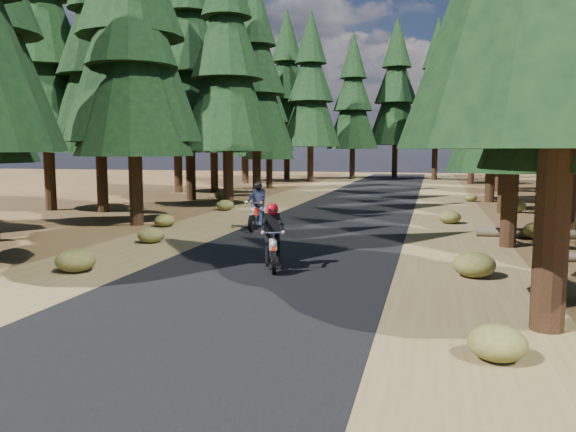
# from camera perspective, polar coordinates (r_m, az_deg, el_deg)

# --- Properties ---
(ground) EXTENTS (120.00, 120.00, 0.00)m
(ground) POSITION_cam_1_polar(r_m,az_deg,el_deg) (14.11, -1.52, -5.14)
(ground) COLOR #463119
(ground) RESTS_ON ground
(road) EXTENTS (6.00, 100.00, 0.01)m
(road) POSITION_cam_1_polar(r_m,az_deg,el_deg) (18.89, 2.64, -2.09)
(road) COLOR black
(road) RESTS_ON ground
(shoulder_l) EXTENTS (3.20, 100.00, 0.01)m
(shoulder_l) POSITION_cam_1_polar(r_m,az_deg,el_deg) (20.32, -10.17, -1.57)
(shoulder_l) COLOR brown
(shoulder_l) RESTS_ON ground
(shoulder_r) EXTENTS (3.20, 100.00, 0.01)m
(shoulder_r) POSITION_cam_1_polar(r_m,az_deg,el_deg) (18.52, 16.73, -2.55)
(shoulder_r) COLOR brown
(shoulder_r) RESTS_ON ground
(pine_forest) EXTENTS (34.59, 55.08, 16.32)m
(pine_forest) POSITION_cam_1_polar(r_m,az_deg,el_deg) (34.89, 8.26, 14.90)
(pine_forest) COLOR black
(pine_forest) RESTS_ON ground
(log_near) EXTENTS (5.08, 0.58, 0.32)m
(log_near) POSITION_cam_1_polar(r_m,az_deg,el_deg) (20.42, 25.63, -1.65)
(log_near) COLOR #4C4233
(log_near) RESTS_ON ground
(understory_shrubs) EXTENTS (16.44, 29.32, 0.63)m
(understory_shrubs) POSITION_cam_1_polar(r_m,az_deg,el_deg) (20.13, 6.43, -0.80)
(understory_shrubs) COLOR #474C1E
(understory_shrubs) RESTS_ON ground
(rider_lead) EXTENTS (1.07, 1.87, 1.60)m
(rider_lead) POSITION_cam_1_polar(r_m,az_deg,el_deg) (13.66, -1.56, -3.23)
(rider_lead) COLOR beige
(rider_lead) RESTS_ON road
(rider_follow) EXTENTS (0.65, 1.98, 1.75)m
(rider_follow) POSITION_cam_1_polar(r_m,az_deg,el_deg) (20.35, -3.19, 0.20)
(rider_follow) COLOR #951509
(rider_follow) RESTS_ON road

